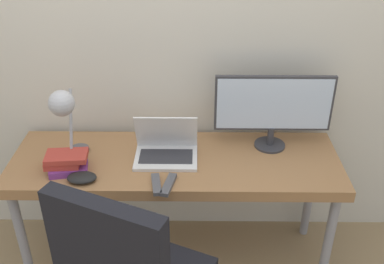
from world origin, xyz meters
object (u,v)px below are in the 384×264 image
object	(u,v)px
laptop	(166,149)
book_stack	(66,162)
desk_lamp	(64,109)
monitor	(273,107)
game_controller	(82,178)

from	to	relation	value
laptop	book_stack	size ratio (longest dim) A/B	1.47
laptop	book_stack	xyz separation A→B (m)	(-0.50, -0.12, 0.00)
book_stack	desk_lamp	bearing A→B (deg)	55.87
monitor	book_stack	world-z (taller)	monitor
book_stack	monitor	bearing A→B (deg)	13.01
monitor	book_stack	xyz separation A→B (m)	(-1.06, -0.24, -0.19)
laptop	game_controller	xyz separation A→B (m)	(-0.40, -0.22, -0.03)
game_controller	monitor	bearing A→B (deg)	19.36
monitor	game_controller	distance (m)	1.04
laptop	desk_lamp	xyz separation A→B (m)	(-0.48, -0.09, 0.29)
desk_lamp	monitor	bearing A→B (deg)	11.66
desk_lamp	game_controller	world-z (taller)	desk_lamp
game_controller	laptop	bearing A→B (deg)	28.65
book_stack	game_controller	size ratio (longest dim) A/B	1.53
desk_lamp	game_controller	bearing A→B (deg)	-58.59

